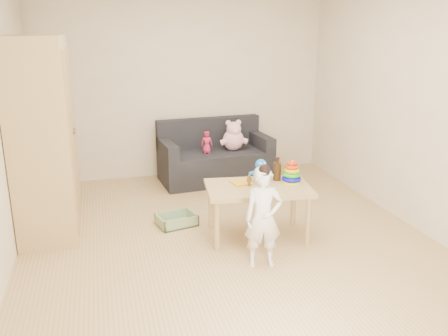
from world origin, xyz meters
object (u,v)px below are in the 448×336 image
object	(u,v)px
wardrobe	(43,138)
sofa	(215,166)
play_table	(258,211)
toddler	(263,219)

from	to	relation	value
wardrobe	sofa	size ratio (longest dim) A/B	1.33
play_table	toddler	world-z (taller)	toddler
sofa	toddler	size ratio (longest dim) A/B	1.68
sofa	toddler	distance (m)	2.51
play_table	toddler	bearing A→B (deg)	-104.60
wardrobe	play_table	size ratio (longest dim) A/B	1.93
wardrobe	sofa	distance (m)	2.50
sofa	toddler	bearing A→B (deg)	-99.13
toddler	play_table	bearing A→B (deg)	84.69
wardrobe	toddler	distance (m)	2.35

